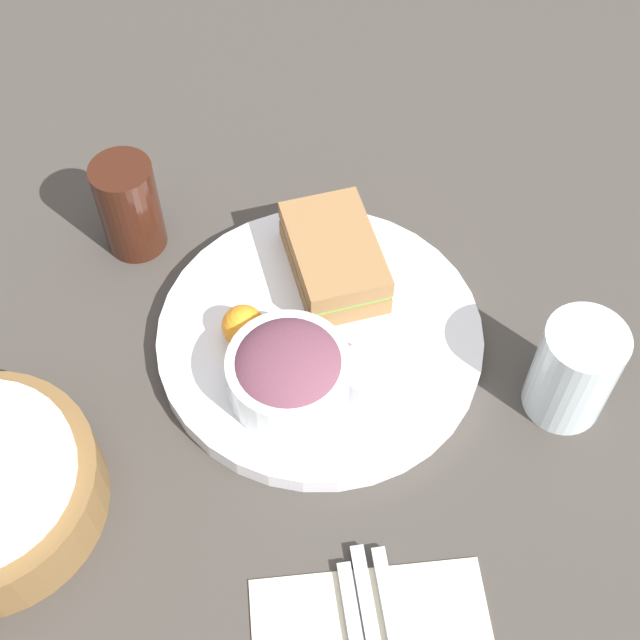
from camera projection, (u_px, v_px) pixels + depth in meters
name	position (u px, v px, depth m)	size (l,w,h in m)	color
ground_plane	(320.00, 343.00, 0.90)	(4.00, 4.00, 0.00)	#3D3833
plate	(320.00, 337.00, 0.89)	(0.32, 0.32, 0.02)	silver
sandwich	(334.00, 257.00, 0.90)	(0.14, 0.10, 0.05)	olive
salad_bowl	(289.00, 372.00, 0.82)	(0.12, 0.12, 0.06)	white
dressing_cup	(365.00, 374.00, 0.84)	(0.05, 0.05, 0.03)	#99999E
orange_wedge	(243.00, 327.00, 0.86)	(0.04, 0.04, 0.04)	orange
drink_glass	(129.00, 207.00, 0.93)	(0.06, 0.06, 0.11)	#38190F
water_glass	(574.00, 371.00, 0.82)	(0.08, 0.08, 0.11)	silver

